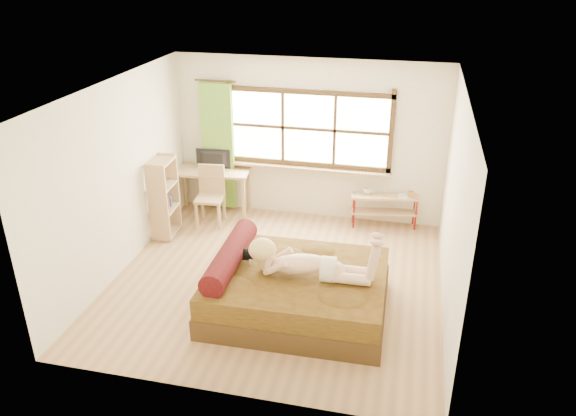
% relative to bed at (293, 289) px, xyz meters
% --- Properties ---
extents(floor, '(4.50, 4.50, 0.00)m').
position_rel_bed_xyz_m(floor, '(-0.37, 0.61, -0.30)').
color(floor, '#9E754C').
rests_on(floor, ground).
extents(ceiling, '(4.50, 4.50, 0.00)m').
position_rel_bed_xyz_m(ceiling, '(-0.37, 0.61, 2.40)').
color(ceiling, white).
rests_on(ceiling, wall_back).
extents(wall_back, '(4.50, 0.00, 4.50)m').
position_rel_bed_xyz_m(wall_back, '(-0.37, 2.86, 1.05)').
color(wall_back, silver).
rests_on(wall_back, floor).
extents(wall_front, '(4.50, 0.00, 4.50)m').
position_rel_bed_xyz_m(wall_front, '(-0.37, -1.64, 1.05)').
color(wall_front, silver).
rests_on(wall_front, floor).
extents(wall_left, '(0.00, 4.50, 4.50)m').
position_rel_bed_xyz_m(wall_left, '(-2.62, 0.61, 1.05)').
color(wall_left, silver).
rests_on(wall_left, floor).
extents(wall_right, '(0.00, 4.50, 4.50)m').
position_rel_bed_xyz_m(wall_right, '(1.88, 0.61, 1.05)').
color(wall_right, silver).
rests_on(wall_right, floor).
extents(window, '(2.80, 0.16, 1.46)m').
position_rel_bed_xyz_m(window, '(-0.37, 2.83, 1.21)').
color(window, '#FFEDBF').
rests_on(window, wall_back).
extents(curtain, '(0.55, 0.10, 2.20)m').
position_rel_bed_xyz_m(curtain, '(-1.92, 2.74, 0.85)').
color(curtain, '#528323').
rests_on(curtain, wall_back).
extents(bed, '(2.27, 1.83, 0.85)m').
position_rel_bed_xyz_m(bed, '(0.00, 0.00, 0.00)').
color(bed, '#35260F').
rests_on(bed, floor).
extents(woman, '(1.57, 0.48, 0.67)m').
position_rel_bed_xyz_m(woman, '(0.21, -0.05, 0.59)').
color(woman, '#E3B192').
rests_on(woman, bed).
extents(kitten, '(0.34, 0.14, 0.27)m').
position_rel_bed_xyz_m(kitten, '(-0.66, 0.10, 0.39)').
color(kitten, black).
rests_on(kitten, bed).
extents(desk, '(1.32, 0.71, 0.79)m').
position_rel_bed_xyz_m(desk, '(-1.99, 2.56, 0.38)').
color(desk, '#A07957').
rests_on(desk, floor).
extents(monitor, '(0.60, 0.14, 0.34)m').
position_rel_bed_xyz_m(monitor, '(-1.99, 2.61, 0.66)').
color(monitor, black).
rests_on(monitor, desk).
extents(chair, '(0.49, 0.49, 0.99)m').
position_rel_bed_xyz_m(chair, '(-1.90, 2.20, 0.25)').
color(chair, '#A07957').
rests_on(chair, floor).
extents(pipe_shelf, '(1.14, 0.45, 0.63)m').
position_rel_bed_xyz_m(pipe_shelf, '(0.97, 2.68, 0.10)').
color(pipe_shelf, '#A07957').
rests_on(pipe_shelf, floor).
extents(cup, '(0.15, 0.15, 0.10)m').
position_rel_bed_xyz_m(cup, '(0.66, 2.68, 0.30)').
color(cup, gray).
rests_on(cup, pipe_shelf).
extents(book, '(0.19, 0.24, 0.02)m').
position_rel_bed_xyz_m(book, '(1.16, 2.68, 0.26)').
color(book, gray).
rests_on(book, pipe_shelf).
extents(bookshelf, '(0.35, 0.58, 1.29)m').
position_rel_bed_xyz_m(bookshelf, '(-2.45, 1.59, 0.35)').
color(bookshelf, '#A07957').
rests_on(bookshelf, floor).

